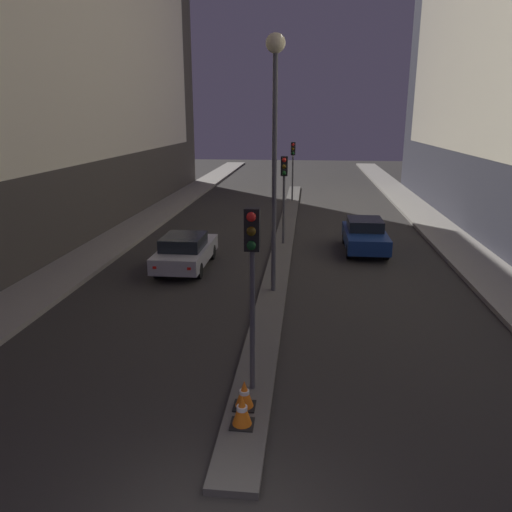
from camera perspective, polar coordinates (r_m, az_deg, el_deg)
The scene contains 10 objects.
building_left at distance 30.02m, azimuth -23.46°, elevation 24.97°, with size 6.01×40.79×23.07m.
median_strip at distance 25.97m, azimuth 3.31°, elevation 2.26°, with size 0.94×36.85×0.15m.
traffic_light_near at distance 10.53m, azimuth -0.45°, elevation -0.38°, with size 0.32×0.42×4.15m.
traffic_light_mid at distance 23.70m, azimuth 3.22°, elevation 8.66°, with size 0.32×0.42×4.15m.
traffic_light_far at distance 36.28m, azimuth 4.25°, elevation 11.12°, with size 0.32×0.42×4.15m.
street_lamp at distance 16.74m, azimuth 2.18°, elevation 16.67°, with size 0.62×0.62×8.47m.
traffic_cone_near at distance 10.40m, azimuth -1.61°, elevation -17.23°, with size 0.48×0.48×0.66m.
traffic_cone_far at distance 10.96m, azimuth -1.34°, elevation -15.50°, with size 0.47×0.47×0.61m.
car_left_lane at distance 20.79m, azimuth -8.06°, elevation 0.58°, with size 1.88×4.48×1.45m.
car_right_lane at distance 23.81m, azimuth 12.34°, elevation 2.35°, with size 1.85×4.28×1.48m.
Camera 1 is at (1.14, -5.80, 6.15)m, focal length 35.00 mm.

